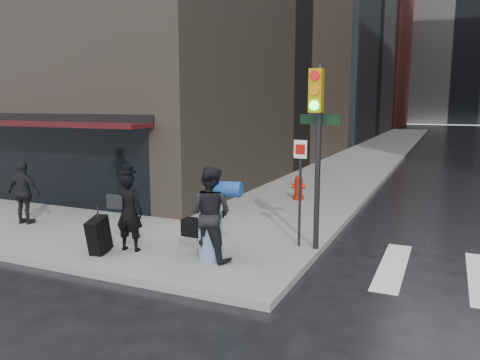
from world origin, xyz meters
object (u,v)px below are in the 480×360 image
at_px(man_jeans, 210,214).
at_px(traffic_light, 316,132).
at_px(man_overcoat, 123,215).
at_px(man_greycoat, 24,193).
at_px(fire_hydrant, 299,189).

distance_m(man_jeans, traffic_light, 2.72).
relative_size(man_jeans, traffic_light, 0.49).
bearing_deg(man_jeans, man_overcoat, 9.10).
xyz_separation_m(man_jeans, man_greycoat, (-5.69, 0.57, -0.13)).
bearing_deg(man_overcoat, fire_hydrant, -113.92).
height_order(man_greycoat, traffic_light, traffic_light).
xyz_separation_m(man_greycoat, fire_hydrant, (5.52, 5.85, -0.46)).
xyz_separation_m(man_jeans, fire_hydrant, (-0.16, 6.42, -0.59)).
distance_m(traffic_light, fire_hydrant, 5.67).
distance_m(man_overcoat, fire_hydrant, 6.91).
relative_size(man_overcoat, traffic_light, 0.48).
height_order(traffic_light, fire_hydrant, traffic_light).
bearing_deg(man_greycoat, fire_hydrant, -139.61).
xyz_separation_m(man_overcoat, traffic_light, (3.60, 1.74, 1.72)).
height_order(man_overcoat, man_jeans, man_jeans).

